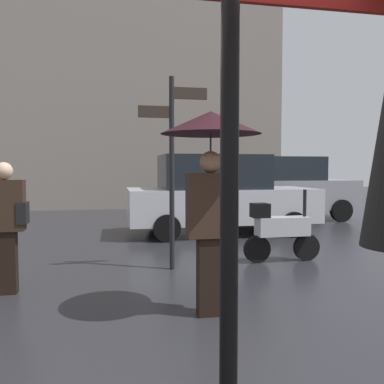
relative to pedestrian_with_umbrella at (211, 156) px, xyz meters
The scene contains 7 objects.
pedestrian_with_umbrella is the anchor object (origin of this frame).
pedestrian_with_bag 2.77m from the pedestrian_with_umbrella, 152.17° to the left, with size 0.51×0.24×1.67m.
parked_scooter 3.08m from the pedestrian_with_umbrella, 51.46° to the left, with size 1.36×0.32×1.23m.
parked_car_left 8.84m from the pedestrian_with_umbrella, 60.50° to the left, with size 4.10×1.95×1.95m.
parked_car_right 5.67m from the pedestrian_with_umbrella, 74.12° to the left, with size 4.54×2.05×1.92m.
street_signpost 2.08m from the pedestrian_with_umbrella, 92.83° to the left, with size 1.08×0.08×3.02m.
building_block 14.64m from the pedestrian_with_umbrella, 94.81° to the left, with size 14.26×2.45×16.16m, color gray.
Camera 1 is at (0.05, -2.14, 1.59)m, focal length 38.03 mm.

